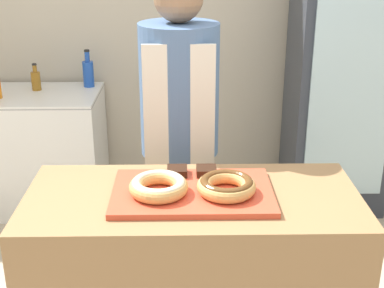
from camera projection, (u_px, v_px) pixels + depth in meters
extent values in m
cube|color=#BCB29E|center=(187.00, 16.00, 3.97)|extent=(8.00, 0.06, 2.70)
cube|color=#D84C33|center=(192.00, 192.00, 2.13)|extent=(0.64, 0.40, 0.02)
torus|color=tan|center=(159.00, 187.00, 2.08)|extent=(0.23, 0.23, 0.06)
torus|color=beige|center=(159.00, 183.00, 2.08)|extent=(0.21, 0.21, 0.04)
torus|color=tan|center=(226.00, 186.00, 2.09)|extent=(0.23, 0.23, 0.06)
torus|color=brown|center=(227.00, 183.00, 2.08)|extent=(0.21, 0.21, 0.04)
cube|color=black|center=(177.00, 171.00, 2.25)|extent=(0.08, 0.08, 0.03)
cube|color=black|center=(206.00, 171.00, 2.25)|extent=(0.08, 0.08, 0.03)
cylinder|color=#4C4C51|center=(181.00, 224.00, 2.93)|extent=(0.28, 0.28, 0.87)
cylinder|color=#4C6B99|center=(179.00, 90.00, 2.65)|extent=(0.39, 0.39, 0.65)
cube|color=silver|center=(180.00, 183.00, 2.64)|extent=(0.34, 0.02, 1.37)
cube|color=#333842|center=(338.00, 91.00, 3.81)|extent=(0.67, 0.57, 1.76)
cube|color=silver|center=(351.00, 98.00, 3.52)|extent=(0.55, 0.02, 1.41)
cube|color=white|center=(29.00, 150.00, 3.93)|extent=(1.08, 0.63, 0.87)
cube|color=gray|center=(22.00, 96.00, 3.78)|extent=(1.08, 0.63, 0.01)
cylinder|color=#1E4CB2|center=(88.00, 74.00, 3.92)|extent=(0.08, 0.08, 0.19)
cylinder|color=#1E4CB2|center=(87.00, 57.00, 3.87)|extent=(0.04, 0.04, 0.07)
cylinder|color=black|center=(87.00, 51.00, 3.85)|extent=(0.04, 0.04, 0.01)
cylinder|color=#99661E|center=(36.00, 81.00, 3.84)|extent=(0.07, 0.07, 0.13)
cylinder|color=#99661E|center=(35.00, 69.00, 3.80)|extent=(0.03, 0.03, 0.05)
cylinder|color=black|center=(34.00, 64.00, 3.79)|extent=(0.03, 0.03, 0.01)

